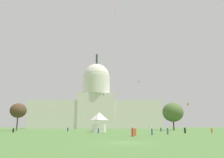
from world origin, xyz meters
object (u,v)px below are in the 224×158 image
Objects in this scene: person_navy_front_left at (161,129)px; kite_blue_mid at (139,82)px; person_white_mid_center at (150,130)px; kite_orange_low at (188,104)px; person_orange_near_tree_west at (135,132)px; kite_green_mid at (103,95)px; person_denim_edge_west at (168,131)px; event_tent at (99,122)px; person_navy_mid_left at (68,129)px; person_orange_lawn_far_left at (212,130)px; tree_east_near at (173,112)px; person_black_near_tree_east at (13,130)px; kite_cyan_low at (89,113)px; person_black_edge_east at (185,130)px; kite_turquoise_mid at (61,82)px; kite_pink_high at (115,5)px; kite_red_low at (91,115)px; tree_west_far at (18,111)px; person_denim_mid_right at (98,131)px; person_red_back_center at (133,132)px; kite_white_low at (50,104)px; person_denim_lawn_far_right at (152,132)px; capitol_building at (96,105)px.

kite_blue_mid is at bearing -135.39° from person_navy_front_left.
person_white_mid_center is 20.89m from kite_orange_low.
kite_green_mid reaches higher than person_orange_near_tree_west.
person_denim_edge_west reaches higher than person_white_mid_center.
person_denim_edge_west is (15.73, -22.76, -2.55)m from event_tent.
kite_blue_mid reaches higher than person_navy_mid_left.
tree_east_near is at bearing -129.59° from person_orange_lawn_far_left.
person_denim_edge_west is at bearing 34.38° from person_black_near_tree_east.
kite_cyan_low reaches higher than person_orange_lawn_far_left.
tree_east_near is at bearing 49.80° from event_tent.
kite_cyan_low is at bearing 159.90° from person_orange_near_tree_west.
kite_turquoise_mid reaches higher than person_black_edge_east.
kite_pink_high reaches higher than person_black_edge_east.
person_orange_near_tree_west is at bearing 174.60° from kite_green_mid.
kite_orange_low is 84.16m from kite_red_low.
kite_pink_high reaches higher than kite_turquoise_mid.
tree_west_far is 8.06× the size of person_denim_mid_right.
person_orange_near_tree_west reaches higher than person_black_near_tree_east.
person_white_mid_center reaches higher than person_orange_lawn_far_left.
kite_green_mid is (14.72, 52.86, 21.15)m from person_navy_mid_left.
person_black_edge_east is at bearing 106.03° from person_red_back_center.
person_orange_lawn_far_left is 0.94× the size of person_black_edge_east.
person_orange_near_tree_west is 114.80m from kite_turquoise_mid.
person_black_near_tree_east is at bearing -80.87° from kite_orange_low.
kite_white_low is (-16.35, 41.39, 13.72)m from person_navy_mid_left.
tree_east_near is 34.36m from kite_blue_mid.
kite_red_low reaches higher than person_black_near_tree_east.
event_tent is 82.15m from kite_red_low.
kite_red_low reaches higher than event_tent.
person_black_edge_east is 114.07m from kite_cyan_low.
kite_pink_high is 109.19m from kite_cyan_low.
tree_east_near reaches higher than kite_red_low.
person_orange_lawn_far_left is 1.03× the size of person_denim_lawn_far_right.
capitol_building is 113.61m from person_navy_front_left.
person_red_back_center is 1.02× the size of person_white_mid_center.
person_denim_edge_west is at bearing -94.75° from kite_cyan_low.
tree_east_near is 8.37× the size of person_black_edge_east.
capitol_building is 66.76× the size of person_red_back_center.
person_orange_near_tree_west is (33.27, -25.56, 0.05)m from person_black_near_tree_east.
person_navy_front_left is 22.48m from person_black_edge_east.
kite_green_mid is 21.93m from kite_red_low.
person_black_near_tree_east is 0.59× the size of kite_blue_mid.
person_red_back_center is (8.52, -150.55, -19.27)m from capitol_building.
tree_east_near reaches higher than person_red_back_center.
capitol_building is 50.22m from kite_turquoise_mid.
person_black_near_tree_east is 0.98× the size of person_navy_front_left.
person_white_mid_center is 1.45× the size of kite_red_low.
person_denim_mid_right is at bearing 165.31° from person_red_back_center.
capitol_building is at bearing -120.06° from person_navy_front_left.
tree_east_near reaches higher than kite_cyan_low.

